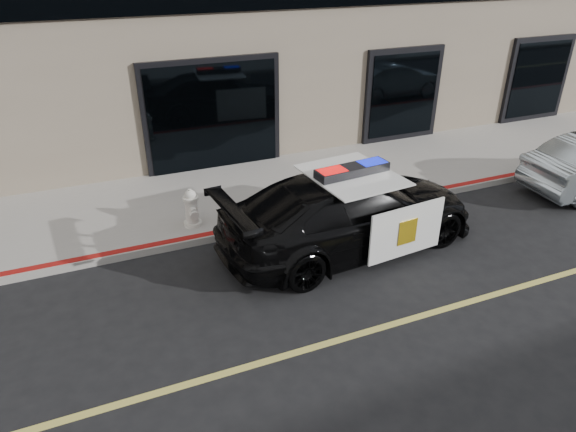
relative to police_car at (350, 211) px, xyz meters
name	(u,v)px	position (x,y,z in m)	size (l,w,h in m)	color
ground	(399,323)	(-0.37, -2.37, -0.75)	(120.00, 120.00, 0.00)	black
sidewalk_n	(277,188)	(-0.37, 2.88, -0.68)	(60.00, 3.50, 0.15)	gray
police_car	(350,211)	(0.00, 0.00, 0.00)	(3.07, 5.52, 1.68)	black
fire_hydrant	(192,209)	(-2.67, 1.68, -0.22)	(0.37, 0.51, 0.81)	silver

